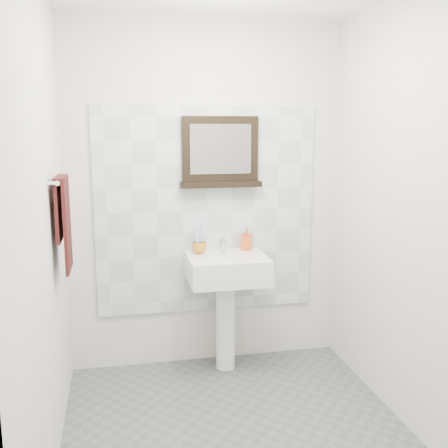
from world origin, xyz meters
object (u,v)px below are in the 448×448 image
at_px(toothbrush_cup, 199,248).
at_px(pedestal_sink, 227,281).
at_px(framed_mirror, 220,154).
at_px(hand_towel, 64,216).
at_px(soap_dispenser, 247,239).

bearing_deg(toothbrush_cup, pedestal_sink, -31.98).
distance_m(framed_mirror, hand_towel, 1.23).
height_order(pedestal_sink, soap_dispenser, soap_dispenser).
bearing_deg(soap_dispenser, toothbrush_cup, -150.73).
bearing_deg(pedestal_sink, framed_mirror, 93.31).
bearing_deg(pedestal_sink, toothbrush_cup, 148.02).
relative_size(pedestal_sink, hand_towel, 1.75).
bearing_deg(framed_mirror, soap_dispenser, -12.24).
xyz_separation_m(soap_dispenser, hand_towel, (-1.22, -0.55, 0.31)).
bearing_deg(toothbrush_cup, framed_mirror, 23.83).
bearing_deg(hand_towel, soap_dispenser, 24.25).
height_order(pedestal_sink, hand_towel, hand_towel).
relative_size(pedestal_sink, soap_dispenser, 5.82).
distance_m(soap_dispenser, hand_towel, 1.38).
relative_size(framed_mirror, hand_towel, 1.07).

